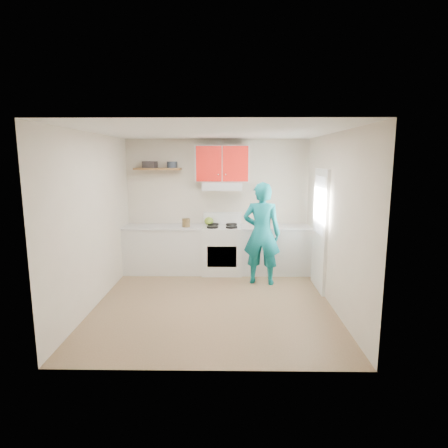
{
  "coord_description": "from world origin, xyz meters",
  "views": [
    {
      "loc": [
        0.24,
        -5.52,
        2.22
      ],
      "look_at": [
        0.15,
        0.55,
        1.15
      ],
      "focal_mm": 29.9,
      "sensor_mm": 36.0,
      "label": 1
    }
  ],
  "objects_px": {
    "kettle": "(209,221)",
    "person": "(262,234)",
    "crock": "(186,223)",
    "tin": "(172,165)",
    "stove": "(222,250)"
  },
  "relations": [
    {
      "from": "tin",
      "to": "kettle",
      "type": "height_order",
      "value": "tin"
    },
    {
      "from": "person",
      "to": "stove",
      "type": "bearing_deg",
      "value": -29.68
    },
    {
      "from": "crock",
      "to": "stove",
      "type": "bearing_deg",
      "value": 4.85
    },
    {
      "from": "kettle",
      "to": "person",
      "type": "xyz_separation_m",
      "value": [
        0.98,
        -0.8,
        -0.09
      ]
    },
    {
      "from": "stove",
      "to": "crock",
      "type": "relative_size",
      "value": 4.99
    },
    {
      "from": "stove",
      "to": "kettle",
      "type": "height_order",
      "value": "kettle"
    },
    {
      "from": "kettle",
      "to": "crock",
      "type": "distance_m",
      "value": 0.48
    },
    {
      "from": "tin",
      "to": "kettle",
      "type": "distance_m",
      "value": 1.31
    },
    {
      "from": "tin",
      "to": "person",
      "type": "bearing_deg",
      "value": -25.72
    },
    {
      "from": "crock",
      "to": "kettle",
      "type": "bearing_deg",
      "value": 28.5
    },
    {
      "from": "kettle",
      "to": "stove",
      "type": "bearing_deg",
      "value": -8.75
    },
    {
      "from": "tin",
      "to": "crock",
      "type": "height_order",
      "value": "tin"
    },
    {
      "from": "tin",
      "to": "person",
      "type": "distance_m",
      "value": 2.21
    },
    {
      "from": "tin",
      "to": "crock",
      "type": "xyz_separation_m",
      "value": [
        0.28,
        -0.24,
        -1.11
      ]
    },
    {
      "from": "kettle",
      "to": "person",
      "type": "relative_size",
      "value": 0.1
    }
  ]
}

